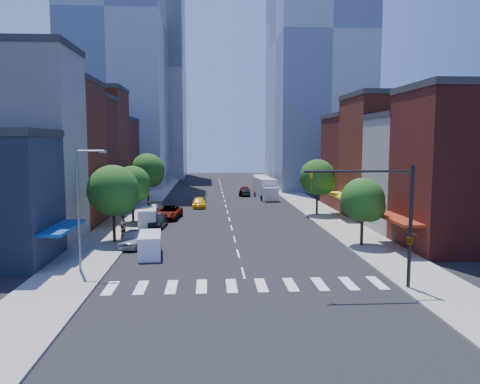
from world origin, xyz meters
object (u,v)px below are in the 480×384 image
(taxi, at_px, (199,203))
(traffic_car_oncoming, at_px, (245,192))
(parked_car_front, at_px, (132,238))
(pedestrian_near, at_px, (123,235))
(parked_car_third, at_px, (169,213))
(pedestrian_far, at_px, (123,224))
(cargo_van_far, at_px, (148,217))
(box_truck, at_px, (265,189))
(parked_car_second, at_px, (158,220))
(cargo_van_near, at_px, (150,245))
(traffic_car_far, at_px, (245,191))
(parked_car_rear, at_px, (156,209))

(taxi, distance_m, traffic_car_oncoming, 16.23)
(parked_car_front, bearing_deg, pedestrian_near, 149.14)
(traffic_car_oncoming, bearing_deg, parked_car_third, 62.52)
(pedestrian_far, bearing_deg, cargo_van_far, 155.19)
(cargo_van_far, relative_size, taxi, 1.07)
(parked_car_third, bearing_deg, box_truck, 60.89)
(parked_car_second, bearing_deg, taxi, 77.58)
(parked_car_second, xyz_separation_m, parked_car_third, (0.77, 5.36, 0.06))
(pedestrian_near, bearing_deg, traffic_car_oncoming, 6.77)
(cargo_van_near, bearing_deg, cargo_van_far, 92.65)
(traffic_car_far, bearing_deg, parked_car_front, 79.00)
(parked_car_third, distance_m, parked_car_rear, 3.76)
(taxi, distance_m, traffic_car_far, 16.95)
(parked_car_third, height_order, parked_car_rear, parked_car_third)
(cargo_van_near, xyz_separation_m, pedestrian_far, (-4.10, 10.26, 0.07))
(parked_car_rear, bearing_deg, cargo_van_far, -97.65)
(box_truck, xyz_separation_m, pedestrian_near, (-17.45, -34.39, -0.65))
(parked_car_front, bearing_deg, cargo_van_far, 96.44)
(parked_car_rear, bearing_deg, parked_car_second, -89.55)
(taxi, xyz_separation_m, traffic_car_oncoming, (7.79, 14.23, 0.01))
(cargo_van_near, relative_size, pedestrian_near, 2.76)
(cargo_van_near, distance_m, cargo_van_far, 14.12)
(parked_car_second, bearing_deg, pedestrian_near, -100.06)
(parked_car_front, height_order, box_truck, box_truck)
(parked_car_second, bearing_deg, cargo_van_near, -83.47)
(parked_car_second, bearing_deg, parked_car_front, -93.63)
(cargo_van_near, bearing_deg, traffic_car_oncoming, 69.85)
(cargo_van_near, distance_m, pedestrian_far, 11.05)
(box_truck, bearing_deg, parked_car_third, -132.20)
(cargo_van_near, relative_size, traffic_car_far, 0.97)
(cargo_van_far, bearing_deg, parked_car_third, 63.19)
(pedestrian_far, bearing_deg, taxi, 162.62)
(parked_car_second, relative_size, pedestrian_far, 2.55)
(cargo_van_near, height_order, taxi, cargo_van_near)
(cargo_van_near, distance_m, traffic_car_oncoming, 44.68)
(parked_car_rear, bearing_deg, parked_car_front, -97.74)
(parked_car_third, height_order, taxi, parked_car_third)
(parked_car_rear, relative_size, traffic_car_oncoming, 1.27)
(taxi, height_order, pedestrian_far, pedestrian_far)
(cargo_van_far, relative_size, traffic_car_far, 1.05)
(pedestrian_near, bearing_deg, cargo_van_near, -117.97)
(parked_car_rear, distance_m, pedestrian_near, 17.98)
(cargo_van_far, xyz_separation_m, taxi, (5.51, 15.02, -0.34))
(cargo_van_near, xyz_separation_m, cargo_van_far, (-2.00, 13.97, 0.08))
(parked_car_front, height_order, traffic_car_oncoming, parked_car_front)
(parked_car_second, distance_m, pedestrian_far, 4.79)
(traffic_car_far, height_order, pedestrian_near, pedestrian_near)
(parked_car_second, relative_size, parked_car_rear, 0.82)
(traffic_car_far, bearing_deg, pedestrian_far, 72.66)
(parked_car_front, height_order, traffic_car_far, traffic_car_far)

